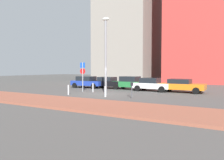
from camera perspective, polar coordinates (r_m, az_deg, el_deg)
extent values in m
plane|color=#4C4947|center=(21.04, -2.58, -3.68)|extent=(120.00, 120.00, 0.00)
cube|color=#93513D|center=(16.39, -13.91, -5.37)|extent=(40.00, 4.30, 0.14)
cube|color=#1E389E|center=(28.41, -6.17, -0.76)|extent=(4.23, 2.03, 0.58)
cube|color=black|center=(28.53, -6.63, 0.39)|extent=(2.17, 1.78, 0.55)
cylinder|color=black|center=(28.46, -2.77, -1.33)|extent=(0.65, 0.25, 0.64)
cylinder|color=black|center=(26.89, -4.74, -1.58)|extent=(0.65, 0.25, 0.64)
cylinder|color=black|center=(29.97, -7.44, -1.14)|extent=(0.65, 0.25, 0.64)
cylinder|color=black|center=(28.49, -9.55, -1.36)|extent=(0.65, 0.25, 0.64)
cube|color=black|center=(27.45, -0.65, -0.84)|extent=(4.21, 1.83, 0.61)
cube|color=black|center=(27.60, -1.27, 0.31)|extent=(1.93, 1.68, 0.47)
cylinder|color=black|center=(27.57, 2.87, -1.46)|extent=(0.64, 0.22, 0.64)
cylinder|color=black|center=(25.98, 1.02, -1.72)|extent=(0.64, 0.22, 0.64)
cylinder|color=black|center=(29.00, -2.16, -1.25)|extent=(0.64, 0.22, 0.64)
cylinder|color=black|center=(27.48, -4.19, -1.48)|extent=(0.64, 0.22, 0.64)
cube|color=#237238|center=(25.95, 4.68, -1.05)|extent=(4.28, 1.92, 0.62)
cube|color=black|center=(25.94, 4.61, 0.29)|extent=(2.15, 1.65, 0.58)
cylinder|color=black|center=(26.06, 8.30, -1.74)|extent=(0.65, 0.26, 0.64)
cylinder|color=black|center=(24.58, 6.64, -2.00)|extent=(0.65, 0.26, 0.64)
cylinder|color=black|center=(27.40, 2.92, -1.49)|extent=(0.65, 0.26, 0.64)
cylinder|color=black|center=(26.00, 1.04, -1.72)|extent=(0.65, 0.26, 0.64)
cube|color=white|center=(24.32, 10.23, -1.41)|extent=(3.98, 1.77, 0.57)
cube|color=black|center=(24.36, 9.75, -0.09)|extent=(1.91, 1.59, 0.54)
cylinder|color=black|center=(24.70, 13.85, -2.04)|extent=(0.64, 0.23, 0.64)
cylinder|color=black|center=(23.09, 12.59, -2.36)|extent=(0.64, 0.23, 0.64)
cylinder|color=black|center=(25.62, 8.10, -1.81)|extent=(0.64, 0.23, 0.64)
cylinder|color=black|center=(24.08, 6.52, -2.10)|extent=(0.64, 0.23, 0.64)
cube|color=orange|center=(23.71, 17.46, -1.57)|extent=(4.49, 1.86, 0.59)
cube|color=black|center=(23.73, 16.95, -0.29)|extent=(2.14, 1.70, 0.46)
cylinder|color=black|center=(24.34, 21.43, -2.23)|extent=(0.64, 0.22, 0.64)
cylinder|color=black|center=(22.54, 20.70, -2.60)|extent=(0.64, 0.22, 0.64)
cylinder|color=black|center=(25.00, 14.52, -1.99)|extent=(0.64, 0.22, 0.64)
cylinder|color=black|center=(23.25, 13.28, -2.34)|extent=(0.64, 0.22, 0.64)
cylinder|color=gray|center=(23.31, -7.51, 0.74)|extent=(0.10, 0.10, 3.08)
cube|color=#1447B7|center=(23.30, -7.53, 3.78)|extent=(0.55, 0.12, 0.55)
cylinder|color=red|center=(23.30, -7.52, 2.24)|extent=(0.60, 0.12, 0.60)
cylinder|color=#4C4C51|center=(18.23, 5.09, -3.08)|extent=(0.08, 0.08, 1.02)
cube|color=black|center=(18.18, 5.10, -1.04)|extent=(0.18, 0.14, 0.28)
cylinder|color=gray|center=(20.43, -1.62, 5.62)|extent=(0.20, 0.20, 6.76)
ellipsoid|color=silver|center=(20.90, -1.63, 15.34)|extent=(0.70, 0.36, 0.30)
cylinder|color=#B7B7BC|center=(20.98, -11.10, -2.49)|extent=(0.15, 0.15, 0.91)
cylinder|color=#B7B7BC|center=(23.14, -4.91, -1.94)|extent=(0.13, 0.13, 0.93)
cylinder|color=#B7B7BC|center=(19.00, -1.73, -3.00)|extent=(0.18, 0.18, 0.91)
cube|color=gray|center=(49.05, 4.32, 15.30)|extent=(11.34, 11.91, 25.94)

